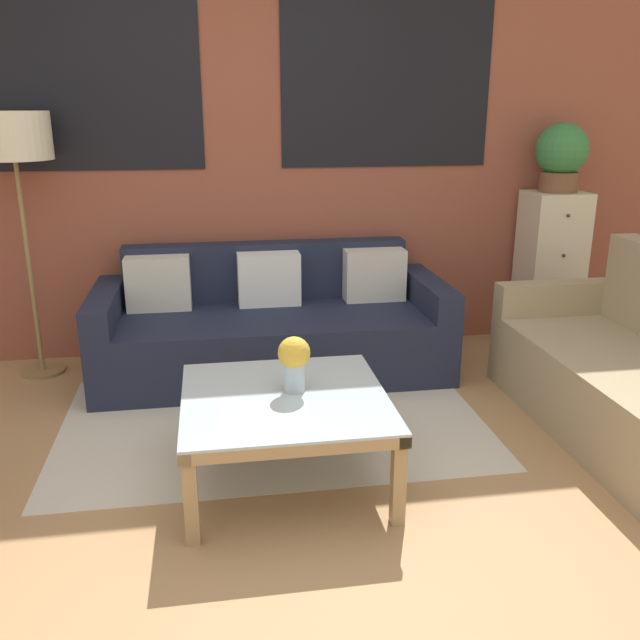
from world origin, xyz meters
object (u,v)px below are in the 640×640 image
object	(u,v)px
floor_lamp	(13,145)
flower_vase	(294,360)
potted_plant	(561,155)
coffee_table	(285,408)
couch_dark	(272,328)
drawer_cabinet	(549,269)

from	to	relation	value
floor_lamp	flower_vase	xyz separation A→B (m)	(1.45, -1.52, -0.85)
floor_lamp	potted_plant	bearing A→B (deg)	0.70
coffee_table	flower_vase	bearing A→B (deg)	42.40
coffee_table	potted_plant	distance (m)	2.79
coffee_table	potted_plant	world-z (taller)	potted_plant
couch_dark	floor_lamp	distance (m)	1.87
flower_vase	potted_plant	bearing A→B (deg)	37.77
couch_dark	drawer_cabinet	xyz separation A→B (m)	(1.99, 0.23, 0.26)
drawer_cabinet	floor_lamp	bearing A→B (deg)	-179.30
couch_dark	potted_plant	size ratio (longest dim) A/B	4.78
coffee_table	floor_lamp	bearing A→B (deg)	131.84
couch_dark	floor_lamp	bearing A→B (deg)	172.55
potted_plant	flower_vase	size ratio (longest dim) A/B	1.80
floor_lamp	drawer_cabinet	xyz separation A→B (m)	(3.46, 0.04, -0.88)
couch_dark	floor_lamp	xyz separation A→B (m)	(-1.47, 0.19, 1.14)
drawer_cabinet	coffee_table	bearing A→B (deg)	-142.11
drawer_cabinet	flower_vase	xyz separation A→B (m)	(-2.01, -1.56, 0.03)
couch_dark	potted_plant	distance (m)	2.26
couch_dark	drawer_cabinet	distance (m)	2.02
flower_vase	floor_lamp	bearing A→B (deg)	133.70
coffee_table	drawer_cabinet	distance (m)	2.62
coffee_table	flower_vase	world-z (taller)	flower_vase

